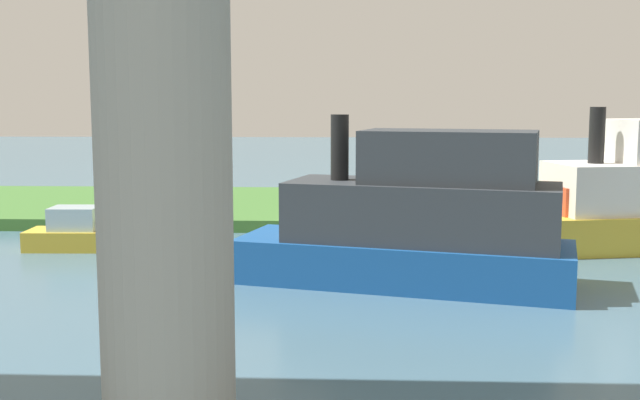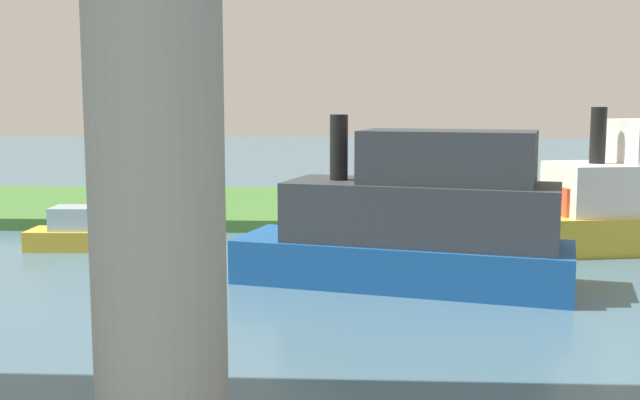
% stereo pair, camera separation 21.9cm
% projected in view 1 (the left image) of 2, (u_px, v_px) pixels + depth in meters
% --- Properties ---
extents(ground_plane, '(160.00, 160.00, 0.00)m').
position_uv_depth(ground_plane, '(365.00, 234.00, 31.04)').
color(ground_plane, '#476B7F').
extents(grassy_bank, '(80.00, 12.00, 0.50)m').
position_uv_depth(grassy_bank, '(363.00, 207.00, 36.95)').
color(grassy_bank, '#427533').
rests_on(grassy_bank, ground).
extents(bridge_pylon, '(2.07, 2.07, 10.12)m').
position_uv_depth(bridge_pylon, '(163.00, 117.00, 11.67)').
color(bridge_pylon, '#9E998E').
rests_on(bridge_pylon, ground).
extents(person_on_bank, '(0.38, 0.38, 1.39)m').
position_uv_depth(person_on_bank, '(390.00, 199.00, 32.33)').
color(person_on_bank, '#2D334C').
rests_on(person_on_bank, grassy_bank).
extents(mooring_post, '(0.20, 0.20, 1.05)m').
position_uv_depth(mooring_post, '(531.00, 203.00, 32.59)').
color(mooring_post, brown).
rests_on(mooring_post, grassy_bank).
extents(skiff_small, '(10.06, 5.50, 4.89)m').
position_uv_depth(skiff_small, '(415.00, 223.00, 22.36)').
color(skiff_small, '#195199').
rests_on(skiff_small, ground).
extents(houseboat_blue, '(4.63, 1.78, 1.53)m').
position_uv_depth(houseboat_blue, '(88.00, 234.00, 27.81)').
color(houseboat_blue, gold).
rests_on(houseboat_blue, ground).
extents(motorboat_red, '(4.70, 2.36, 1.49)m').
position_uv_depth(motorboat_red, '(343.00, 234.00, 27.93)').
color(motorboat_red, gold).
rests_on(motorboat_red, ground).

